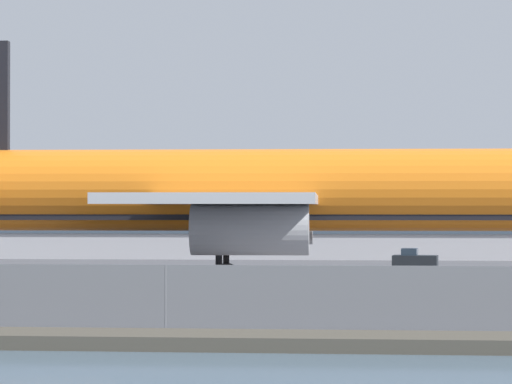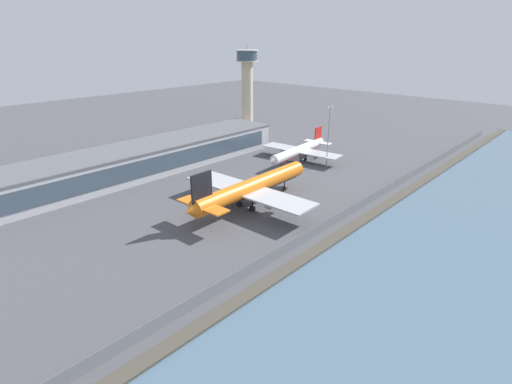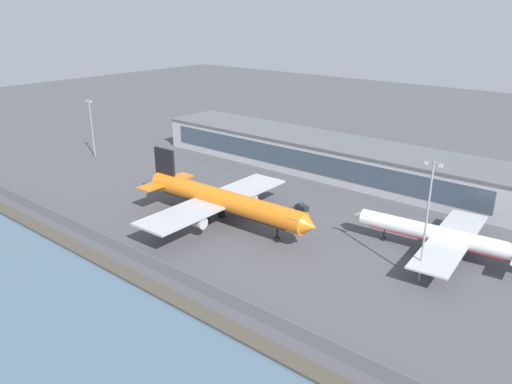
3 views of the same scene
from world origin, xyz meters
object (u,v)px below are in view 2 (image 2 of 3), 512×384
baggage_tug (231,180)px  apron_light_mast_apron_east (328,134)px  ops_van (293,158)px  cargo_jet_orange (251,188)px  passenger_jet_white_red (299,150)px  control_tower (247,87)px

baggage_tug → apron_light_mast_apron_east: (35.42, -13.95, 11.72)m
ops_van → cargo_jet_orange: bearing=-157.3°
passenger_jet_white_red → baggage_tug: passenger_jet_white_red is taller
cargo_jet_orange → baggage_tug: bearing=62.2°
apron_light_mast_apron_east → passenger_jet_white_red: bearing=91.2°
cargo_jet_orange → passenger_jet_white_red: (44.71, 16.44, -1.49)m
cargo_jet_orange → ops_van: (43.01, 18.02, -4.32)m
ops_van → apron_light_mast_apron_east: (1.96, -13.83, 11.25)m
ops_van → apron_light_mast_apron_east: size_ratio=0.25×
passenger_jet_white_red → baggage_tug: 35.36m
cargo_jet_orange → ops_van: 46.83m
baggage_tug → control_tower: size_ratio=0.08×
passenger_jet_white_red → ops_van: size_ratio=6.81×
baggage_tug → apron_light_mast_apron_east: bearing=-21.5°
cargo_jet_orange → control_tower: bearing=44.3°
baggage_tug → passenger_jet_white_red: bearing=-2.8°
cargo_jet_orange → apron_light_mast_apron_east: (44.97, 4.19, 6.92)m
passenger_jet_white_red → apron_light_mast_apron_east: bearing=-88.8°
cargo_jet_orange → passenger_jet_white_red: cargo_jet_orange is taller
ops_van → apron_light_mast_apron_east: bearing=-81.9°
cargo_jet_orange → ops_van: size_ratio=8.77×
apron_light_mast_apron_east → cargo_jet_orange: bearing=-174.7°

